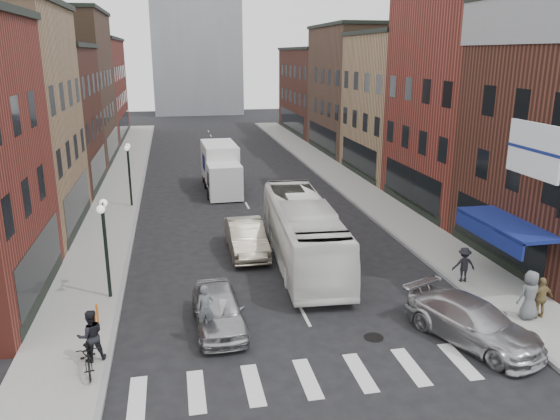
% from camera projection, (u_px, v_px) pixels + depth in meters
% --- Properties ---
extents(ground, '(160.00, 160.00, 0.00)m').
position_uv_depth(ground, '(312.00, 329.00, 19.78)').
color(ground, black).
rests_on(ground, ground).
extents(sidewalk_left, '(3.00, 74.00, 0.15)m').
position_uv_depth(sidewalk_left, '(120.00, 192.00, 38.91)').
color(sidewalk_left, gray).
rests_on(sidewalk_left, ground).
extents(sidewalk_right, '(3.00, 74.00, 0.15)m').
position_uv_depth(sidewalk_right, '(347.00, 182.00, 42.08)').
color(sidewalk_right, gray).
rests_on(sidewalk_right, ground).
extents(curb_left, '(0.20, 74.00, 0.16)m').
position_uv_depth(curb_left, '(141.00, 192.00, 39.21)').
color(curb_left, gray).
rests_on(curb_left, ground).
extents(curb_right, '(0.20, 74.00, 0.16)m').
position_uv_depth(curb_right, '(329.00, 184.00, 41.82)').
color(curb_right, gray).
rests_on(curb_right, ground).
extents(crosswalk_stripes, '(12.00, 2.20, 0.01)m').
position_uv_depth(crosswalk_stripes, '(336.00, 375.00, 16.96)').
color(crosswalk_stripes, silver).
rests_on(crosswalk_stripes, ground).
extents(bldg_left_mid_b, '(10.30, 10.20, 10.30)m').
position_uv_depth(bldg_left_mid_b, '(20.00, 120.00, 38.17)').
color(bldg_left_mid_b, '#472219').
rests_on(bldg_left_mid_b, ground).
extents(bldg_left_far_a, '(10.30, 12.20, 13.30)m').
position_uv_depth(bldg_left_far_a, '(50.00, 88.00, 48.12)').
color(bldg_left_far_a, '#4E3727').
rests_on(bldg_left_far_a, ground).
extents(bldg_left_far_b, '(10.30, 16.20, 11.30)m').
position_uv_depth(bldg_left_far_b, '(76.00, 90.00, 61.59)').
color(bldg_left_far_b, maroon).
rests_on(bldg_left_far_b, ground).
extents(bldg_right_mid_a, '(10.30, 10.20, 14.30)m').
position_uv_depth(bldg_right_mid_a, '(492.00, 95.00, 33.79)').
color(bldg_right_mid_a, maroon).
rests_on(bldg_right_mid_a, ground).
extents(bldg_right_mid_b, '(10.30, 10.20, 11.30)m').
position_uv_depth(bldg_right_mid_b, '(420.00, 105.00, 43.63)').
color(bldg_right_mid_b, '#A37A5A').
rests_on(bldg_right_mid_b, ground).
extents(bldg_right_far_a, '(10.30, 12.20, 12.30)m').
position_uv_depth(bldg_right_far_a, '(371.00, 90.00, 53.86)').
color(bldg_right_far_a, '#4E3727').
rests_on(bldg_right_far_a, ground).
extents(bldg_right_far_b, '(10.30, 16.20, 10.30)m').
position_uv_depth(bldg_right_far_b, '(331.00, 91.00, 67.33)').
color(bldg_right_far_b, '#472219').
rests_on(bldg_right_far_b, ground).
extents(awning_blue, '(1.80, 5.00, 0.78)m').
position_uv_depth(awning_blue, '(502.00, 225.00, 23.08)').
color(awning_blue, navy).
rests_on(awning_blue, ground).
extents(billboard_sign, '(1.52, 3.00, 3.70)m').
position_uv_depth(billboard_sign, '(536.00, 152.00, 20.16)').
color(billboard_sign, black).
rests_on(billboard_sign, ground).
extents(streetlamp_near, '(0.32, 1.22, 4.11)m').
position_uv_depth(streetlamp_near, '(104.00, 232.00, 21.36)').
color(streetlamp_near, black).
rests_on(streetlamp_near, ground).
extents(streetlamp_far, '(0.32, 1.22, 4.11)m').
position_uv_depth(streetlamp_far, '(129.00, 163.00, 34.55)').
color(streetlamp_far, black).
rests_on(streetlamp_far, ground).
extents(bike_rack, '(0.08, 0.68, 0.80)m').
position_uv_depth(bike_rack, '(96.00, 318.00, 19.43)').
color(bike_rack, '#D8590C').
rests_on(bike_rack, sidewalk_left).
extents(box_truck, '(2.46, 7.62, 3.29)m').
position_uv_depth(box_truck, '(221.00, 168.00, 39.30)').
color(box_truck, white).
rests_on(box_truck, ground).
extents(motorcycle_rider, '(0.58, 2.09, 2.13)m').
position_uv_depth(motorcycle_rider, '(206.00, 316.00, 18.61)').
color(motorcycle_rider, black).
rests_on(motorcycle_rider, ground).
extents(transit_bus, '(3.22, 11.06, 3.04)m').
position_uv_depth(transit_bus, '(303.00, 232.00, 25.73)').
color(transit_bus, white).
rests_on(transit_bus, ground).
extents(sedan_left_near, '(1.88, 4.38, 1.47)m').
position_uv_depth(sedan_left_near, '(218.00, 309.00, 19.70)').
color(sedan_left_near, '#A6A6AA').
rests_on(sedan_left_near, ground).
extents(sedan_left_far, '(1.74, 4.95, 1.63)m').
position_uv_depth(sedan_left_far, '(246.00, 238.00, 27.11)').
color(sedan_left_far, '#B0A58F').
rests_on(sedan_left_far, ground).
extents(curb_car, '(3.85, 5.46, 1.47)m').
position_uv_depth(curb_car, '(473.00, 322.00, 18.77)').
color(curb_car, '#B1B2B6').
rests_on(curb_car, ground).
extents(parked_bicycle, '(1.00, 2.02, 1.01)m').
position_uv_depth(parked_bicycle, '(88.00, 355.00, 16.85)').
color(parked_bicycle, black).
rests_on(parked_bicycle, sidewalk_left).
extents(ped_left_solo, '(0.95, 0.71, 1.73)m').
position_uv_depth(ped_left_solo, '(91.00, 336.00, 17.30)').
color(ped_left_solo, black).
rests_on(ped_left_solo, sidewalk_left).
extents(ped_right_a, '(1.04, 0.60, 1.53)m').
position_uv_depth(ped_right_a, '(464.00, 264.00, 23.39)').
color(ped_right_a, black).
rests_on(ped_right_a, sidewalk_right).
extents(ped_right_b, '(0.94, 0.48, 1.59)m').
position_uv_depth(ped_right_b, '(541.00, 298.00, 20.14)').
color(ped_right_b, olive).
rests_on(ped_right_b, sidewalk_right).
extents(ped_right_c, '(0.98, 0.70, 1.87)m').
position_uv_depth(ped_right_c, '(530.00, 295.00, 20.05)').
color(ped_right_c, '#5A5E62').
rests_on(ped_right_c, sidewalk_right).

